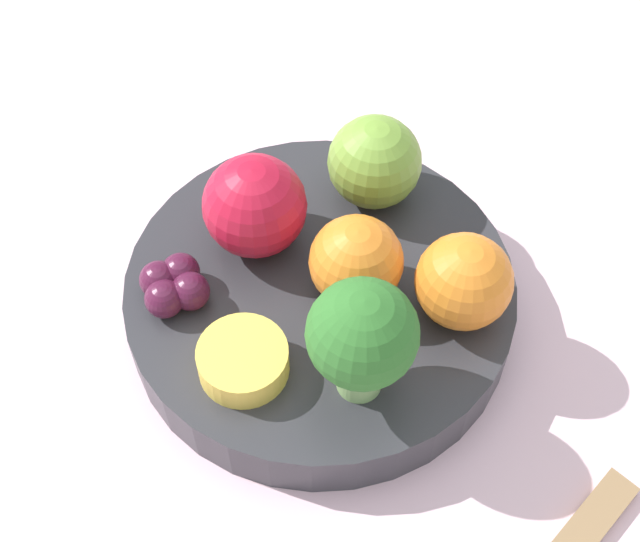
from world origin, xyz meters
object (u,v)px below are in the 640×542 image
at_px(broccoli, 362,337).
at_px(apple_red, 255,206).
at_px(apple_green, 375,162).
at_px(orange_front, 464,279).
at_px(grape_cluster, 174,285).
at_px(bowl, 320,299).
at_px(small_cup, 243,361).
at_px(spoon, 577,540).
at_px(orange_back, 356,262).

bearing_deg(broccoli, apple_red, -136.10).
xyz_separation_m(apple_red, apple_green, (-0.05, 0.05, -0.00)).
relative_size(orange_front, grape_cluster, 1.29).
xyz_separation_m(bowl, orange_front, (-0.00, 0.07, 0.04)).
bearing_deg(small_cup, spoon, 77.63).
xyz_separation_m(bowl, apple_red, (-0.02, -0.04, 0.04)).
bearing_deg(apple_red, grape_cluster, -33.55).
distance_m(apple_green, small_cup, 0.13).
height_order(broccoli, grape_cluster, broccoli).
distance_m(orange_back, small_cup, 0.07).
distance_m(grape_cluster, small_cup, 0.06).
bearing_deg(small_cup, broccoli, 95.15).
bearing_deg(bowl, orange_front, 91.33).
bearing_deg(grape_cluster, bowl, 110.22).
height_order(orange_back, small_cup, orange_back).
bearing_deg(apple_green, grape_cluster, -42.53).
height_order(bowl, grape_cluster, grape_cluster).
relative_size(broccoli, orange_front, 1.46).
distance_m(broccoli, orange_back, 0.06).
xyz_separation_m(orange_back, grape_cluster, (0.03, -0.09, -0.01)).
bearing_deg(spoon, grape_cluster, -108.06).
relative_size(bowl, orange_back, 4.30).
xyz_separation_m(bowl, broccoli, (0.05, 0.03, 0.06)).
bearing_deg(apple_red, orange_back, 70.46).
bearing_deg(apple_red, small_cup, 11.06).
relative_size(bowl, apple_red, 3.75).
distance_m(apple_red, spoon, 0.22).
xyz_separation_m(broccoli, orange_back, (-0.05, -0.01, -0.02)).
relative_size(small_cup, spoon, 0.57).
bearing_deg(spoon, orange_front, -143.31).
xyz_separation_m(apple_green, orange_front, (0.06, 0.06, -0.00)).
height_order(apple_green, small_cup, apple_green).
bearing_deg(spoon, bowl, -123.50).
relative_size(bowl, apple_green, 4.00).
height_order(broccoli, orange_front, broccoli).
distance_m(orange_back, grape_cluster, 0.09).
relative_size(apple_red, orange_front, 1.12).
xyz_separation_m(apple_red, small_cup, (0.08, 0.02, -0.02)).
bearing_deg(orange_back, grape_cluster, -73.85).
relative_size(orange_back, small_cup, 1.08).
relative_size(bowl, grape_cluster, 5.42).
bearing_deg(apple_green, bowl, -12.31).
distance_m(broccoli, apple_green, 0.12).
relative_size(broccoli, apple_green, 1.38).
xyz_separation_m(apple_red, grape_cluster, (0.05, -0.03, -0.02)).
xyz_separation_m(orange_back, spoon, (0.10, 0.13, -0.05)).
height_order(bowl, broccoli, broccoli).
bearing_deg(broccoli, orange_back, -165.89).
relative_size(apple_green, orange_front, 1.05).
height_order(orange_front, spoon, orange_front).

